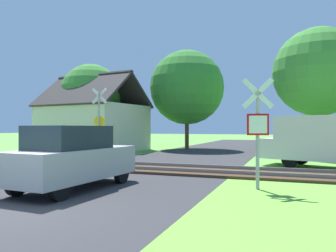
# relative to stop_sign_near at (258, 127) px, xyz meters

# --- Properties ---
(ground_plane) EXTENTS (160.00, 160.00, 0.00)m
(ground_plane) POSITION_rel_stop_sign_near_xyz_m (-4.62, -4.34, -1.75)
(ground_plane) COLOR #5B933D
(road_asphalt) EXTENTS (7.00, 80.00, 0.01)m
(road_asphalt) POSITION_rel_stop_sign_near_xyz_m (-4.62, -2.34, -1.75)
(road_asphalt) COLOR #2D2D30
(road_asphalt) RESTS_ON ground
(rail_track) EXTENTS (60.00, 2.60, 0.22)m
(rail_track) POSITION_rel_stop_sign_near_xyz_m (-4.62, 2.89, -1.70)
(rail_track) COLOR #422D1E
(rail_track) RESTS_ON ground
(stop_sign_near) EXTENTS (0.86, 0.24, 3.12)m
(stop_sign_near) POSITION_rel_stop_sign_near_xyz_m (0.00, 0.00, 0.00)
(stop_sign_near) COLOR #9E9EA5
(stop_sign_near) RESTS_ON ground
(crossing_sign_far) EXTENTS (0.87, 0.18, 3.87)m
(crossing_sign_far) POSITION_rel_stop_sign_near_xyz_m (-8.73, 5.69, 0.43)
(crossing_sign_far) COLOR #9E9EA5
(crossing_sign_far) RESTS_ON ground
(house) EXTENTS (7.90, 7.01, 5.90)m
(house) POSITION_rel_stop_sign_near_xyz_m (-13.31, 12.15, 0.15)
(house) COLOR beige
(house) RESTS_ON ground
(tree_left) EXTENTS (4.90, 4.90, 6.85)m
(tree_left) POSITION_rel_stop_sign_near_xyz_m (-14.22, 13.20, 2.64)
(tree_left) COLOR #513823
(tree_left) RESTS_ON ground
(tree_right) EXTENTS (5.38, 5.38, 7.81)m
(tree_right) POSITION_rel_stop_sign_near_xyz_m (2.47, 12.40, 3.36)
(tree_right) COLOR #513823
(tree_right) RESTS_ON ground
(tree_center) EXTENTS (6.01, 6.01, 8.00)m
(tree_center) POSITION_rel_stop_sign_near_xyz_m (-6.98, 15.97, 3.23)
(tree_center) COLOR #513823
(tree_center) RESTS_ON ground
(mail_truck) EXTENTS (5.24, 3.35, 2.24)m
(mail_truck) POSITION_rel_stop_sign_near_xyz_m (2.28, 5.99, -0.51)
(mail_truck) COLOR silver
(mail_truck) RESTS_ON ground
(parked_car) EXTENTS (1.89, 4.09, 1.78)m
(parked_car) POSITION_rel_stop_sign_near_xyz_m (-4.86, -1.75, -0.86)
(parked_car) COLOR #99999E
(parked_car) RESTS_ON ground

